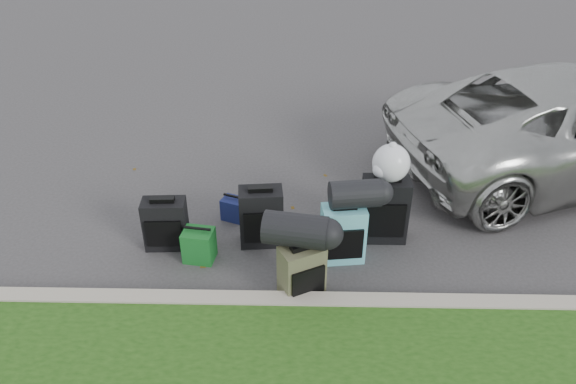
{
  "coord_description": "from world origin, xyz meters",
  "views": [
    {
      "loc": [
        0.01,
        -4.87,
        3.75
      ],
      "look_at": [
        -0.1,
        0.2,
        0.55
      ],
      "focal_mm": 35.0,
      "sensor_mm": 36.0,
      "label": 1
    }
  ],
  "objects_px": {
    "suitcase_large_black_left": "(261,217)",
    "tote_green": "(199,245)",
    "suitcase_small_black": "(166,224)",
    "suitcase_large_black_right": "(384,209)",
    "tote_navy": "(233,209)",
    "suitcase_olive": "(302,272)",
    "suitcase_teal": "(343,234)"
  },
  "relations": [
    {
      "from": "suitcase_teal",
      "to": "tote_green",
      "type": "bearing_deg",
      "value": 174.86
    },
    {
      "from": "suitcase_small_black",
      "to": "tote_green",
      "type": "distance_m",
      "value": 0.45
    },
    {
      "from": "suitcase_teal",
      "to": "suitcase_large_black_right",
      "type": "distance_m",
      "value": 0.6
    },
    {
      "from": "tote_green",
      "to": "tote_navy",
      "type": "distance_m",
      "value": 0.8
    },
    {
      "from": "suitcase_teal",
      "to": "suitcase_large_black_right",
      "type": "relative_size",
      "value": 0.85
    },
    {
      "from": "suitcase_large_black_left",
      "to": "suitcase_olive",
      "type": "height_order",
      "value": "suitcase_large_black_left"
    },
    {
      "from": "suitcase_large_black_left",
      "to": "suitcase_large_black_right",
      "type": "distance_m",
      "value": 1.33
    },
    {
      "from": "tote_navy",
      "to": "suitcase_large_black_right",
      "type": "bearing_deg",
      "value": 10.62
    },
    {
      "from": "suitcase_large_black_left",
      "to": "tote_green",
      "type": "distance_m",
      "value": 0.72
    },
    {
      "from": "suitcase_small_black",
      "to": "suitcase_teal",
      "type": "height_order",
      "value": "suitcase_teal"
    },
    {
      "from": "suitcase_large_black_right",
      "to": "tote_navy",
      "type": "xyz_separation_m",
      "value": [
        -1.68,
        0.33,
        -0.24
      ]
    },
    {
      "from": "suitcase_large_black_right",
      "to": "tote_navy",
      "type": "height_order",
      "value": "suitcase_large_black_right"
    },
    {
      "from": "suitcase_teal",
      "to": "suitcase_small_black",
      "type": "bearing_deg",
      "value": 167.74
    },
    {
      "from": "suitcase_olive",
      "to": "tote_navy",
      "type": "distance_m",
      "value": 1.5
    },
    {
      "from": "suitcase_olive",
      "to": "suitcase_large_black_left",
      "type": "bearing_deg",
      "value": 90.77
    },
    {
      "from": "suitcase_olive",
      "to": "tote_green",
      "type": "relative_size",
      "value": 1.59
    },
    {
      "from": "tote_green",
      "to": "suitcase_large_black_right",
      "type": "bearing_deg",
      "value": 20.86
    },
    {
      "from": "suitcase_small_black",
      "to": "suitcase_large_black_right",
      "type": "xyz_separation_m",
      "value": [
        2.34,
        0.2,
        0.09
      ]
    },
    {
      "from": "suitcase_teal",
      "to": "suitcase_large_black_right",
      "type": "xyz_separation_m",
      "value": [
        0.47,
        0.38,
        0.05
      ]
    },
    {
      "from": "suitcase_olive",
      "to": "suitcase_teal",
      "type": "relative_size",
      "value": 0.89
    },
    {
      "from": "suitcase_olive",
      "to": "tote_green",
      "type": "distance_m",
      "value": 1.19
    },
    {
      "from": "suitcase_teal",
      "to": "suitcase_olive",
      "type": "bearing_deg",
      "value": -133.75
    },
    {
      "from": "suitcase_small_black",
      "to": "suitcase_large_black_left",
      "type": "bearing_deg",
      "value": 1.63
    },
    {
      "from": "tote_green",
      "to": "suitcase_olive",
      "type": "bearing_deg",
      "value": -17.3
    },
    {
      "from": "suitcase_large_black_right",
      "to": "suitcase_teal",
      "type": "bearing_deg",
      "value": -141.1
    },
    {
      "from": "suitcase_small_black",
      "to": "suitcase_large_black_right",
      "type": "relative_size",
      "value": 0.77
    },
    {
      "from": "suitcase_large_black_left",
      "to": "tote_green",
      "type": "bearing_deg",
      "value": -159.7
    },
    {
      "from": "suitcase_olive",
      "to": "suitcase_teal",
      "type": "height_order",
      "value": "suitcase_teal"
    },
    {
      "from": "tote_green",
      "to": "suitcase_small_black",
      "type": "bearing_deg",
      "value": 158.59
    },
    {
      "from": "suitcase_large_black_left",
      "to": "suitcase_olive",
      "type": "distance_m",
      "value": 0.93
    },
    {
      "from": "suitcase_small_black",
      "to": "suitcase_olive",
      "type": "xyz_separation_m",
      "value": [
        1.45,
        -0.74,
        -0.0
      ]
    },
    {
      "from": "suitcase_large_black_left",
      "to": "suitcase_teal",
      "type": "relative_size",
      "value": 1.05
    }
  ]
}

